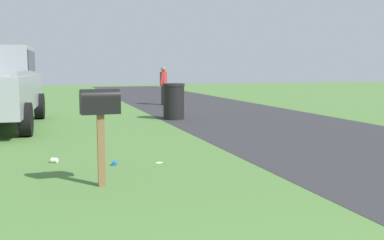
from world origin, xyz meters
name	(u,v)px	position (x,y,z in m)	size (l,w,h in m)	color
road_asphalt	(384,153)	(6.00, -4.04, 0.00)	(60.00, 5.26, 0.01)	#2D2D30
mailbox	(100,109)	(5.21, 1.04, 1.00)	(0.24, 0.51, 1.26)	brown
trash_bin	(174,101)	(12.33, -1.82, 0.54)	(0.65, 0.65, 1.06)	black
pedestrian	(164,83)	(17.47, -2.76, 0.90)	(0.42, 0.39, 1.57)	black
litter_can_near_hydrant	(115,163)	(6.42, 0.71, 0.03)	(0.07, 0.07, 0.12)	blue
litter_cup_far_scatter	(54,160)	(6.89, 1.62, 0.04)	(0.08, 0.08, 0.10)	white
litter_wrapper_midfield_a	(159,163)	(6.39, 0.00, 0.00)	(0.12, 0.08, 0.01)	silver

